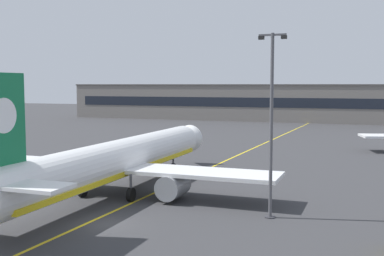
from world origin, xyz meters
name	(u,v)px	position (x,y,z in m)	size (l,w,h in m)	color
ground_plane	(107,224)	(0.00, 0.00, 0.00)	(400.00, 400.00, 0.00)	#353538
taxiway_centreline	(218,164)	(0.00, 30.00, 0.00)	(0.30, 180.00, 0.01)	yellow
airliner_foreground	(116,161)	(-4.12, 9.02, 3.37)	(32.05, 41.43, 11.65)	white
apron_lamp_post	(271,123)	(11.65, 6.10, 7.78)	(2.24, 0.90, 14.92)	#515156
safety_cone_by_nose_gear	(181,166)	(-3.59, 25.38, 0.26)	(0.44, 0.44, 0.55)	orange
terminal_building	(331,103)	(9.33, 111.62, 5.48)	(162.01, 12.40, 10.94)	slate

